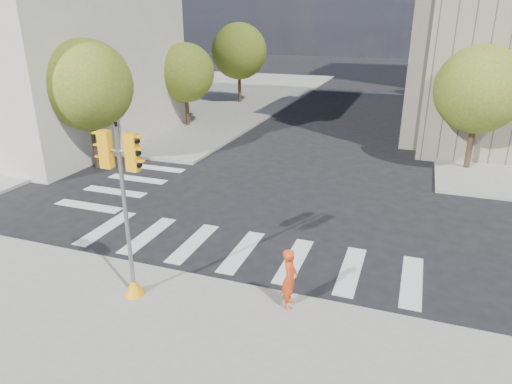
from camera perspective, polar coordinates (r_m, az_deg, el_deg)
ground at (r=16.95m, az=1.00°, el=-4.50°), size 160.00×160.00×0.00m
sidewalk_far_left at (r=48.08m, az=-11.95°, el=11.91°), size 28.00×40.00×0.15m
tree_lw_near at (r=24.26m, az=-20.34°, el=12.41°), size 4.40×4.40×6.41m
tree_lw_mid at (r=32.58m, az=-8.85°, el=14.53°), size 4.00×4.00×5.77m
tree_lw_far at (r=41.55m, az=-2.13°, el=17.17°), size 4.80×4.80×6.95m
tree_re_near at (r=24.85m, az=26.15°, el=11.41°), size 4.20×4.20×6.16m
tree_re_mid at (r=36.71m, az=24.60°, el=14.58°), size 4.60×4.60×6.66m
tree_re_far at (r=48.69m, az=23.66°, el=15.28°), size 4.00×4.00×5.88m
lamp_near at (r=28.79m, az=26.64°, el=13.45°), size 0.35×0.18×8.11m
lamp_far at (r=42.70m, az=24.85°, el=15.51°), size 0.35×0.18×8.11m
traffic_signal at (r=12.34m, az=-15.80°, el=-4.21°), size 1.06×0.56×4.81m
photographer at (r=12.03m, az=4.23°, el=-10.72°), size 0.48×0.66×1.66m
planter_wall at (r=26.18m, az=-28.46°, el=3.14°), size 5.98×1.42×0.50m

